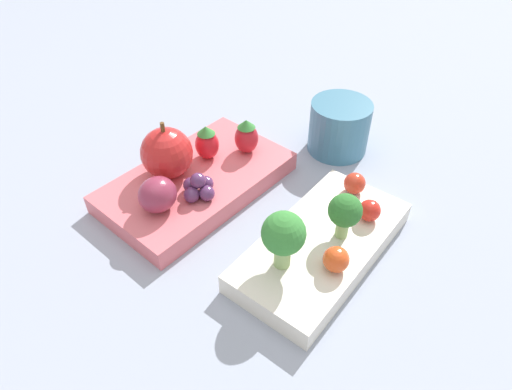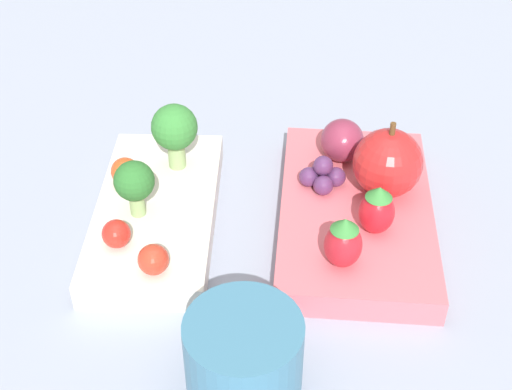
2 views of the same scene
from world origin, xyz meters
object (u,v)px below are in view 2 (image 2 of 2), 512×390
at_px(strawberry_0, 377,210).
at_px(cherry_tomato_1, 125,171).
at_px(bento_box_savoury, 156,215).
at_px(cherry_tomato_0, 116,234).
at_px(cherry_tomato_2, 153,260).
at_px(broccoli_floret_0, 175,129).
at_px(plum, 342,140).
at_px(bento_box_fruit, 356,216).
at_px(strawberry_1, 343,242).
at_px(grape_cluster, 322,175).
at_px(drinking_cup, 250,360).
at_px(broccoli_floret_1, 134,183).
at_px(apple, 388,163).

bearing_deg(strawberry_0, cherry_tomato_1, 73.94).
height_order(bento_box_savoury, cherry_tomato_0, cherry_tomato_0).
bearing_deg(cherry_tomato_2, broccoli_floret_0, -2.26).
relative_size(bento_box_savoury, plum, 4.86).
bearing_deg(strawberry_0, bento_box_savoury, 80.23).
relative_size(bento_box_fruit, strawberry_0, 5.22).
bearing_deg(cherry_tomato_0, bento_box_savoury, -25.26).
relative_size(cherry_tomato_2, plum, 0.57).
height_order(cherry_tomato_2, strawberry_1, strawberry_1).
distance_m(cherry_tomato_2, strawberry_0, 0.17).
distance_m(cherry_tomato_0, strawberry_0, 0.20).
distance_m(cherry_tomato_0, plum, 0.21).
relative_size(grape_cluster, drinking_cup, 0.53).
height_order(broccoli_floret_0, strawberry_0, broccoli_floret_0).
bearing_deg(bento_box_savoury, drinking_cup, -154.30).
xyz_separation_m(bento_box_fruit, strawberry_1, (-0.07, 0.02, 0.03)).
relative_size(broccoli_floret_1, cherry_tomato_0, 2.22).
distance_m(plum, drinking_cup, 0.24).
bearing_deg(bento_box_savoury, cherry_tomato_1, 44.21).
distance_m(bento_box_fruit, broccoli_floret_0, 0.17).
bearing_deg(bento_box_fruit, plum, 6.43).
xyz_separation_m(broccoli_floret_1, grape_cluster, (0.04, -0.15, -0.02)).
distance_m(bento_box_savoury, broccoli_floret_1, 0.05).
relative_size(apple, strawberry_1, 1.55).
xyz_separation_m(strawberry_0, drinking_cup, (-0.13, 0.10, -0.01)).
relative_size(broccoli_floret_0, drinking_cup, 0.80).
height_order(bento_box_savoury, plum, plum).
xyz_separation_m(broccoli_floret_0, strawberry_1, (-0.12, -0.13, -0.02)).
bearing_deg(plum, strawberry_0, -169.45).
relative_size(bento_box_fruit, plum, 5.45).
distance_m(strawberry_0, strawberry_1, 0.05).
bearing_deg(strawberry_1, bento_box_fruit, -15.66).
bearing_deg(bento_box_savoury, strawberry_1, -114.67).
bearing_deg(cherry_tomato_2, cherry_tomato_1, 18.94).
bearing_deg(drinking_cup, apple, -30.91).
height_order(bento_box_fruit, strawberry_0, strawberry_0).
xyz_separation_m(bento_box_fruit, cherry_tomato_0, (-0.05, 0.19, 0.02)).
bearing_deg(plum, broccoli_floret_0, 95.30).
bearing_deg(broccoli_floret_0, bento_box_fruit, -109.33).
xyz_separation_m(cherry_tomato_2, apple, (0.09, -0.18, 0.02)).
height_order(broccoli_floret_0, apple, apple).
height_order(strawberry_0, drinking_cup, same).
xyz_separation_m(bento_box_fruit, grape_cluster, (0.03, 0.03, 0.02)).
xyz_separation_m(bento_box_savoury, bento_box_fruit, (-0.00, -0.16, -0.00)).
distance_m(broccoli_floret_0, broccoli_floret_1, 0.07).
bearing_deg(strawberry_0, grape_cluster, 33.35).
bearing_deg(cherry_tomato_2, grape_cluster, -51.45).
bearing_deg(cherry_tomato_0, bento_box_fruit, -75.67).
relative_size(cherry_tomato_0, cherry_tomato_2, 0.96).
relative_size(bento_box_savoury, drinking_cup, 2.65).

